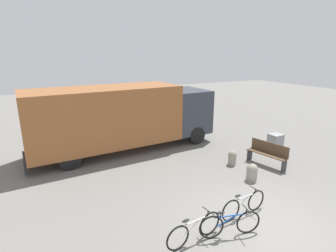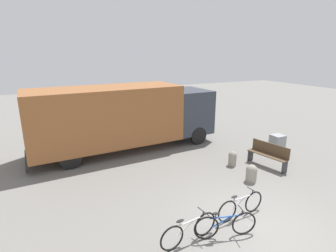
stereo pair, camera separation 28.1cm
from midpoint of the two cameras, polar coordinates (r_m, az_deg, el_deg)
ground_plane at (r=8.12m, az=20.18°, el=-19.73°), size 60.00×60.00×0.00m
delivery_truck at (r=12.67m, az=-8.97°, el=2.35°), size 9.06×2.98×3.09m
park_bench at (r=11.71m, az=21.66°, el=-5.67°), size 0.74×1.73×0.99m
bicycle_near at (r=6.99m, az=5.82°, el=-21.63°), size 1.67×0.44×0.74m
bicycle_middle at (r=7.30m, az=13.51°, el=-20.20°), size 1.63×0.56×0.74m
bicycle_far at (r=8.15m, az=16.54°, el=-16.30°), size 1.67×0.44×0.74m
bollard_near_bench at (r=10.25m, az=18.46°, el=-9.65°), size 0.40×0.40×0.66m
bollard_far_bench at (r=11.40m, az=14.54°, el=-6.75°), size 0.35×0.35×0.63m
utility_box at (r=13.70m, az=23.21°, el=-3.43°), size 0.58×0.55×0.80m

